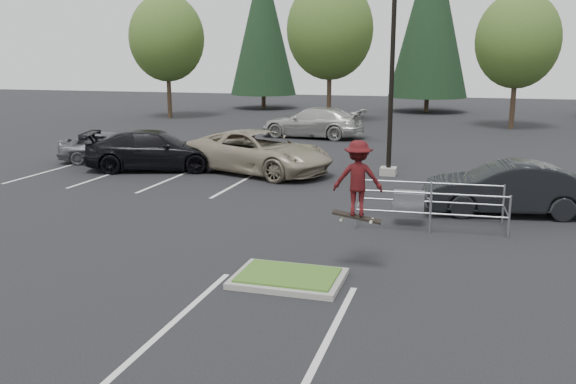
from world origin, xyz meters
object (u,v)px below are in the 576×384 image
(car_far_silver, at_px, (313,123))
(cart_corral, at_px, (414,201))
(conif_a, at_px, (263,25))
(conif_b, at_px, (431,13))
(skateboarder, at_px, (358,179))
(car_r_charc, at_px, (506,188))
(car_l_black, at_px, (153,150))
(decid_c, at_px, (517,43))
(light_pole, at_px, (393,54))
(decid_b, at_px, (330,33))
(car_l_tan, at_px, (258,152))
(car_l_grey, at_px, (107,146))
(decid_a, at_px, (167,41))

(car_far_silver, bearing_deg, cart_corral, 28.20)
(conif_a, distance_m, conif_b, 14.03)
(conif_b, relative_size, skateboarder, 8.39)
(car_r_charc, height_order, car_far_silver, car_far_silver)
(car_r_charc, bearing_deg, car_l_black, -114.19)
(decid_c, bearing_deg, cart_corral, -98.99)
(light_pole, height_order, conif_a, conif_a)
(decid_c, bearing_deg, decid_b, 176.66)
(light_pole, height_order, decid_b, light_pole)
(car_l_tan, height_order, car_r_charc, car_l_tan)
(decid_c, bearing_deg, car_r_charc, -93.74)
(car_l_tan, relative_size, car_l_grey, 1.47)
(light_pole, xyz_separation_m, decid_a, (-18.51, 18.03, 1.02))
(car_l_tan, bearing_deg, conif_b, 10.43)
(cart_corral, xyz_separation_m, car_l_grey, (-13.56, 6.52, 0.00))
(car_r_charc, xyz_separation_m, car_far_silver, (-9.50, 15.00, 0.08))
(conif_a, bearing_deg, car_l_grey, -84.99)
(decid_c, bearing_deg, skateboarder, -99.43)
(cart_corral, height_order, car_l_grey, car_l_grey)
(conif_a, distance_m, skateboarder, 42.17)
(conif_a, bearing_deg, conif_b, 2.05)
(conif_a, distance_m, car_r_charc, 38.36)
(light_pole, bearing_deg, car_r_charc, -51.34)
(conif_b, distance_m, car_r_charc, 34.54)
(decid_c, distance_m, car_r_charc, 23.32)
(light_pole, relative_size, decid_b, 1.05)
(car_r_charc, bearing_deg, skateboarder, -38.33)
(light_pole, distance_m, car_l_grey, 12.62)
(skateboarder, distance_m, car_l_black, 13.77)
(decid_b, relative_size, car_r_charc, 2.09)
(decid_b, relative_size, car_l_grey, 2.37)
(cart_corral, xyz_separation_m, skateboarder, (-0.86, -3.98, 1.32))
(conif_a, bearing_deg, decid_c, -26.96)
(decid_a, height_order, conif_a, conif_a)
(decid_b, xyz_separation_m, car_l_tan, (1.51, -19.48, -5.21))
(decid_c, height_order, cart_corral, decid_c)
(decid_a, height_order, decid_b, decid_b)
(decid_b, distance_m, decid_c, 12.05)
(cart_corral, height_order, car_l_tan, car_l_tan)
(decid_b, distance_m, car_r_charc, 26.31)
(car_r_charc, bearing_deg, decid_c, 166.74)
(car_l_grey, bearing_deg, conif_a, -12.23)
(car_r_charc, bearing_deg, decid_b, -165.46)
(cart_corral, bearing_deg, car_l_tan, 133.83)
(decid_c, height_order, conif_a, conif_a)
(decid_b, bearing_deg, cart_corral, -72.48)
(cart_corral, bearing_deg, decid_b, 104.16)
(car_l_black, distance_m, car_r_charc, 13.68)
(conif_a, xyz_separation_m, skateboarder, (15.20, -39.00, -5.09))
(decid_a, bearing_deg, decid_c, -0.48)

